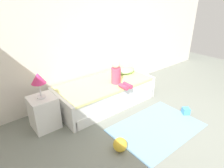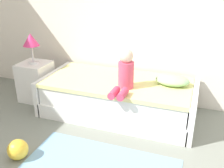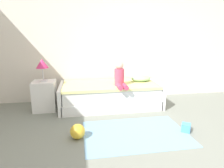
# 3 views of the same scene
# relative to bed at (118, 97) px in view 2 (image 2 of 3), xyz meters

# --- Properties ---
(wall_rear) EXTENTS (7.20, 0.10, 2.90)m
(wall_rear) POSITION_rel_bed_xyz_m (0.66, 0.60, 1.20)
(wall_rear) COLOR silver
(wall_rear) RESTS_ON ground
(bed) EXTENTS (2.11, 1.00, 0.50)m
(bed) POSITION_rel_bed_xyz_m (0.00, 0.00, 0.00)
(bed) COLOR white
(bed) RESTS_ON ground
(nightstand) EXTENTS (0.44, 0.44, 0.60)m
(nightstand) POSITION_rel_bed_xyz_m (-1.35, -0.00, 0.05)
(nightstand) COLOR white
(nightstand) RESTS_ON ground
(table_lamp) EXTENTS (0.24, 0.24, 0.45)m
(table_lamp) POSITION_rel_bed_xyz_m (-1.35, -0.00, 0.69)
(table_lamp) COLOR silver
(table_lamp) RESTS_ON nightstand
(child_figure) EXTENTS (0.20, 0.51, 0.50)m
(child_figure) POSITION_rel_bed_xyz_m (0.16, -0.23, 0.46)
(child_figure) COLOR #E04C6B
(child_figure) RESTS_ON bed
(pillow) EXTENTS (0.44, 0.30, 0.13)m
(pillow) POSITION_rel_bed_xyz_m (0.71, 0.10, 0.32)
(pillow) COLOR #99CC8C
(pillow) RESTS_ON bed
(toy_ball) EXTENTS (0.22, 0.22, 0.22)m
(toy_ball) POSITION_rel_bed_xyz_m (-0.69, -1.31, -0.14)
(toy_ball) COLOR yellow
(toy_ball) RESTS_ON ground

